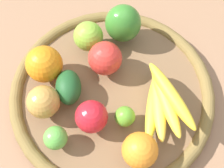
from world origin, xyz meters
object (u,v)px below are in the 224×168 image
(orange_0, at_px, (44,64))
(apple_2, at_px, (43,102))
(lime_0, at_px, (125,116))
(lime_1, at_px, (56,138))
(avocado, at_px, (68,86))
(bell_pepper, at_px, (123,23))
(apple_0, at_px, (91,117))
(banana_bunch, at_px, (162,101))
(orange_1, at_px, (140,150))
(apple_3, at_px, (105,58))
(apple_1, at_px, (88,36))

(orange_0, bearing_deg, apple_2, -2.66)
(lime_0, bearing_deg, lime_1, -78.24)
(avocado, bearing_deg, bell_pepper, 135.20)
(bell_pepper, relative_size, apple_0, 1.43)
(apple_0, bearing_deg, banana_bunch, 97.26)
(apple_2, height_order, apple_0, apple_2)
(bell_pepper, bearing_deg, lime_1, 65.66)
(orange_1, distance_m, lime_0, 0.08)
(banana_bunch, height_order, apple_3, apple_3)
(apple_0, bearing_deg, apple_1, 177.08)
(banana_bunch, distance_m, bell_pepper, 0.20)
(apple_1, distance_m, bell_pepper, 0.08)
(banana_bunch, distance_m, lime_0, 0.08)
(avocado, xyz_separation_m, bell_pepper, (-0.14, 0.13, 0.02))
(bell_pepper, distance_m, orange_0, 0.20)
(orange_1, xyz_separation_m, apple_0, (-0.08, -0.08, -0.00))
(orange_1, distance_m, avocado, 0.20)
(apple_1, bearing_deg, apple_2, -34.14)
(orange_1, height_order, apple_0, orange_1)
(bell_pepper, xyz_separation_m, lime_1, (0.24, -0.17, -0.02))
(avocado, height_order, apple_3, apple_3)
(apple_1, xyz_separation_m, banana_bunch, (0.18, 0.14, -0.00))
(orange_1, relative_size, apple_0, 1.04)
(apple_1, distance_m, apple_2, 0.19)
(orange_1, bearing_deg, apple_0, -133.09)
(apple_2, relative_size, apple_3, 0.91)
(apple_2, xyz_separation_m, lime_1, (0.07, 0.02, -0.01))
(banana_bunch, height_order, bell_pepper, bell_pepper)
(orange_0, distance_m, lime_0, 0.21)
(lime_1, bearing_deg, orange_1, 73.45)
(orange_1, bearing_deg, avocado, -141.07)
(apple_3, bearing_deg, lime_0, 10.82)
(banana_bunch, height_order, apple_0, apple_0)
(apple_3, bearing_deg, apple_1, -154.60)
(lime_1, bearing_deg, bell_pepper, 145.98)
(apple_2, height_order, lime_0, apple_2)
(apple_1, xyz_separation_m, orange_0, (0.07, -0.10, 0.01))
(apple_1, height_order, apple_2, same)
(apple_1, relative_size, lime_0, 1.62)
(apple_1, xyz_separation_m, apple_2, (0.15, -0.10, -0.00))
(apple_1, distance_m, apple_0, 0.20)
(orange_1, xyz_separation_m, banana_bunch, (-0.10, 0.06, -0.00))
(orange_1, distance_m, apple_3, 0.21)
(orange_1, bearing_deg, lime_0, -167.26)
(apple_3, distance_m, orange_0, 0.13)
(avocado, distance_m, apple_1, 0.13)
(apple_1, height_order, bell_pepper, bell_pepper)
(orange_0, height_order, lime_0, orange_0)
(orange_1, height_order, orange_0, orange_0)
(orange_0, bearing_deg, orange_1, 39.90)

